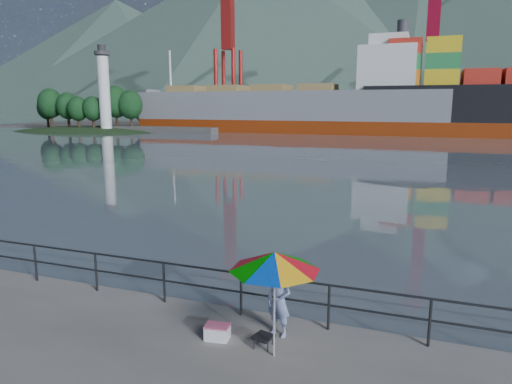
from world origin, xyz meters
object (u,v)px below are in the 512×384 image
fisherman (279,301)px  bulk_carrier (295,108)px  cooler_bag (217,333)px  beach_umbrella (275,261)px

fisherman → bulk_carrier: size_ratio=0.03×
fisherman → cooler_bag: fisherman is taller
fisherman → bulk_carrier: (-19.40, 71.94, 3.32)m
fisherman → beach_umbrella: bearing=-61.4°
beach_umbrella → fisherman: bearing=100.7°
cooler_bag → bulk_carrier: bulk_carrier is taller
cooler_bag → bulk_carrier: size_ratio=0.01×
cooler_bag → fisherman: bearing=21.1°
beach_umbrella → bulk_carrier: (-19.56, 72.76, 2.17)m
bulk_carrier → fisherman: bearing=-74.9°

